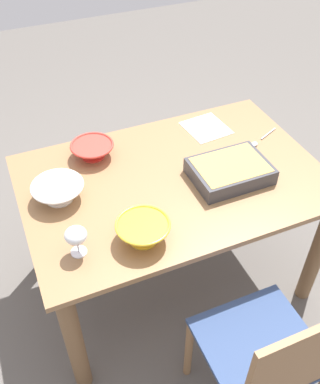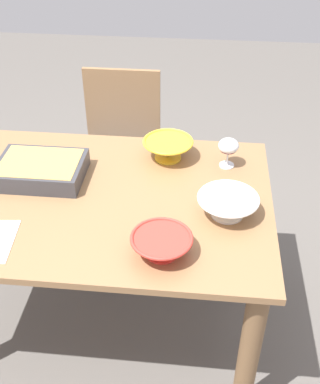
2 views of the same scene
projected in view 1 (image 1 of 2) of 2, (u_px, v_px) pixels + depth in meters
The scene contains 10 objects.
ground_plane at pixel (171, 275), 2.53m from camera, with size 8.00×8.00×0.00m, color #5B5651.
dining_table at pixel (173, 199), 2.12m from camera, with size 1.40×0.93×0.75m.
chair at pixel (272, 358), 1.65m from camera, with size 0.45×0.43×0.88m.
wine_glass at pixel (76, 236), 1.64m from camera, with size 0.09×0.09×0.13m.
casserole_dish at pixel (230, 170), 2.00m from camera, with size 0.35×0.26×0.08m.
mixing_bowl at pixel (92, 150), 2.12m from camera, with size 0.21×0.21×0.08m.
small_bowl at pixel (143, 231), 1.71m from camera, with size 0.22×0.22×0.09m.
serving_bowl at pixel (58, 191), 1.89m from camera, with size 0.23×0.23×0.08m.
serving_spoon at pixel (259, 141), 2.23m from camera, with size 0.21×0.11×0.01m.
napkin at pixel (206, 128), 2.33m from camera, with size 0.21×0.22×0.00m, color white.
Camera 1 is at (-0.66, -1.39, 2.07)m, focal length 40.80 mm.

